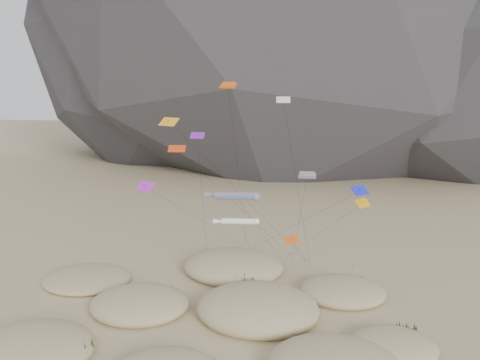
% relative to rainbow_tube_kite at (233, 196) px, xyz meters
% --- Properties ---
extents(ground, '(500.00, 500.00, 0.00)m').
position_rel_rainbow_tube_kite_xyz_m(ground, '(1.05, -10.83, -13.09)').
color(ground, '#CCB789').
rests_on(ground, ground).
extents(dunes, '(49.31, 36.71, 4.35)m').
position_rel_rainbow_tube_kite_xyz_m(dunes, '(-0.69, -6.32, -12.33)').
color(dunes, '#CCB789').
rests_on(dunes, ground).
extents(dune_grass, '(42.68, 26.99, 1.51)m').
position_rel_rainbow_tube_kite_xyz_m(dune_grass, '(-0.83, -7.59, -12.26)').
color(dune_grass, black).
rests_on(dune_grass, ground).
extents(kite_stakes, '(22.42, 5.21, 0.30)m').
position_rel_rainbow_tube_kite_xyz_m(kite_stakes, '(3.60, 12.73, -12.94)').
color(kite_stakes, '#3F2D1E').
rests_on(kite_stakes, ground).
extents(rainbow_tube_kite, '(9.97, 12.97, 13.96)m').
position_rel_rainbow_tube_kite_xyz_m(rainbow_tube_kite, '(0.00, 0.00, 0.00)').
color(rainbow_tube_kite, '#FF511A').
rests_on(rainbow_tube_kite, ground).
extents(white_tube_kite, '(5.91, 16.51, 10.71)m').
position_rel_rainbow_tube_kite_xyz_m(white_tube_kite, '(0.61, -1.04, -2.98)').
color(white_tube_kite, white).
rests_on(white_tube_kite, ground).
extents(orange_parafoil, '(2.41, 14.22, 26.94)m').
position_rel_rainbow_tube_kite_xyz_m(orange_parafoil, '(-1.38, 5.00, 12.98)').
color(orange_parafoil, '#E2500B').
rests_on(orange_parafoil, ground).
extents(multi_parafoil, '(2.85, 13.66, 16.57)m').
position_rel_rainbow_tube_kite_xyz_m(multi_parafoil, '(8.97, -0.79, 2.85)').
color(multi_parafoil, '#EF4819').
rests_on(multi_parafoil, ground).
extents(delta_kites, '(29.60, 20.64, 24.99)m').
position_rel_rainbow_tube_kite_xyz_m(delta_kites, '(0.53, 0.76, 3.26)').
color(delta_kites, '#181DD3').
rests_on(delta_kites, ground).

